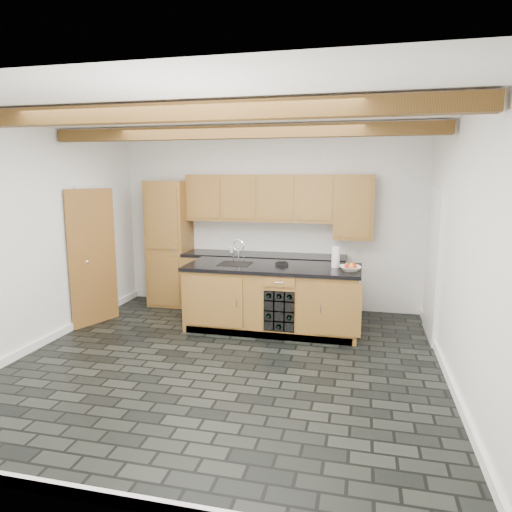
{
  "coord_description": "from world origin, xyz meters",
  "views": [
    {
      "loc": [
        1.52,
        -4.91,
        2.18
      ],
      "look_at": [
        0.18,
        0.8,
        1.15
      ],
      "focal_mm": 32.0,
      "sensor_mm": 36.0,
      "label": 1
    }
  ],
  "objects_px": {
    "fruit_bowl": "(350,269)",
    "paper_towel": "(336,257)",
    "kitchen_scale": "(282,263)",
    "island": "(273,298)"
  },
  "relations": [
    {
      "from": "kitchen_scale",
      "to": "fruit_bowl",
      "type": "bearing_deg",
      "value": -17.45
    },
    {
      "from": "kitchen_scale",
      "to": "paper_towel",
      "type": "xyz_separation_m",
      "value": [
        0.75,
        0.03,
        0.12
      ]
    },
    {
      "from": "kitchen_scale",
      "to": "paper_towel",
      "type": "relative_size",
      "value": 0.67
    },
    {
      "from": "island",
      "to": "paper_towel",
      "type": "xyz_separation_m",
      "value": [
        0.87,
        0.1,
        0.61
      ]
    },
    {
      "from": "island",
      "to": "paper_towel",
      "type": "relative_size",
      "value": 8.77
    },
    {
      "from": "fruit_bowl",
      "to": "paper_towel",
      "type": "height_order",
      "value": "paper_towel"
    },
    {
      "from": "island",
      "to": "paper_towel",
      "type": "distance_m",
      "value": 1.06
    },
    {
      "from": "fruit_bowl",
      "to": "kitchen_scale",
      "type": "bearing_deg",
      "value": 168.17
    },
    {
      "from": "kitchen_scale",
      "to": "paper_towel",
      "type": "distance_m",
      "value": 0.76
    },
    {
      "from": "island",
      "to": "kitchen_scale",
      "type": "distance_m",
      "value": 0.51
    }
  ]
}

